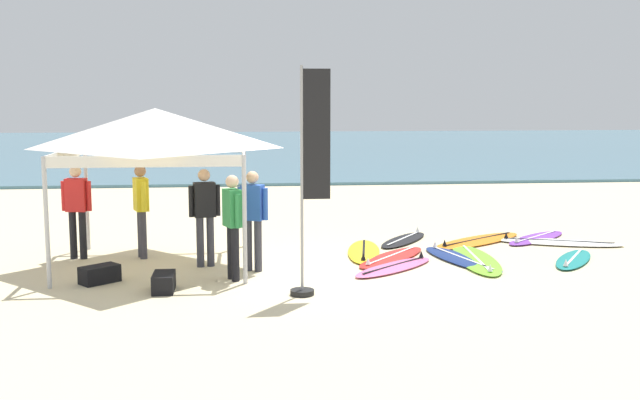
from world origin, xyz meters
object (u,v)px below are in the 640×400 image
at_px(surfboard_white, 558,242).
at_px(gear_bag_near_tent, 100,274).
at_px(person_blue, 253,214).
at_px(person_green, 233,220).
at_px(surfboard_purple, 536,238).
at_px(person_yellow, 141,205).
at_px(canopy_tent, 155,129).
at_px(surfboard_pink, 394,267).
at_px(person_red, 77,205).
at_px(person_black, 205,211).
at_px(surfboard_black, 404,240).
at_px(surfboard_teal, 573,259).
at_px(surfboard_yellow, 364,251).
at_px(surfboard_orange, 477,241).
at_px(surfboard_lime, 476,260).
at_px(surfboard_navy, 461,259).
at_px(gear_bag_by_pole, 164,282).
at_px(banner_flag, 310,191).
at_px(surfboard_red, 392,257).

relative_size(surfboard_white, gear_bag_near_tent, 4.30).
bearing_deg(person_blue, person_green, -118.26).
xyz_separation_m(surfboard_purple, person_green, (-6.21, -2.87, 0.95)).
xyz_separation_m(surfboard_white, surfboard_purple, (-0.26, 0.49, 0.00)).
relative_size(person_green, person_yellow, 1.00).
bearing_deg(canopy_tent, surfboard_purple, 12.14).
bearing_deg(surfboard_pink, person_green, -169.41).
distance_m(person_red, person_black, 2.50).
xyz_separation_m(surfboard_black, person_black, (-3.92, -1.91, 0.95)).
xyz_separation_m(surfboard_teal, person_black, (-6.58, 0.24, 0.95)).
relative_size(surfboard_yellow, person_green, 1.33).
height_order(surfboard_black, surfboard_orange, same).
relative_size(surfboard_lime, gear_bag_near_tent, 4.40).
relative_size(surfboard_lime, surfboard_navy, 1.07).
bearing_deg(person_red, surfboard_white, 2.96).
bearing_deg(canopy_tent, surfboard_lime, -3.11).
bearing_deg(surfboard_white, person_blue, -163.89).
relative_size(surfboard_white, surfboard_navy, 1.05).
distance_m(surfboard_purple, person_red, 9.15).
xyz_separation_m(surfboard_teal, gear_bag_by_pole, (-7.13, -1.41, 0.10)).
relative_size(surfboard_purple, banner_flag, 0.57).
distance_m(surfboard_teal, surfboard_red, 3.27).
bearing_deg(canopy_tent, surfboard_yellow, 9.39).
xyz_separation_m(canopy_tent, surfboard_red, (4.17, 0.05, -2.35)).
relative_size(surfboard_pink, person_blue, 1.09).
height_order(surfboard_lime, gear_bag_by_pole, gear_bag_by_pole).
height_order(surfboard_lime, person_yellow, person_yellow).
xyz_separation_m(surfboard_pink, gear_bag_near_tent, (-4.87, -0.50, 0.10)).
bearing_deg(gear_bag_by_pole, surfboard_white, 21.77).
height_order(surfboard_purple, gear_bag_by_pole, gear_bag_by_pole).
bearing_deg(banner_flag, gear_bag_by_pole, 169.09).
height_order(surfboard_yellow, banner_flag, banner_flag).
bearing_deg(surfboard_purple, surfboard_red, -154.90).
relative_size(surfboard_black, surfboard_orange, 0.75).
distance_m(banner_flag, gear_bag_by_pole, 2.66).
bearing_deg(gear_bag_near_tent, surfboard_navy, 9.16).
bearing_deg(surfboard_lime, canopy_tent, 176.89).
bearing_deg(surfboard_purple, person_black, -164.66).
bearing_deg(person_blue, banner_flag, -63.58).
xyz_separation_m(surfboard_purple, gear_bag_by_pole, (-7.26, -3.49, 0.10)).
bearing_deg(surfboard_black, gear_bag_by_pole, -141.48).
distance_m(surfboard_orange, person_green, 5.68).
bearing_deg(surfboard_teal, surfboard_black, 140.99).
relative_size(banner_flag, gear_bag_near_tent, 5.67).
bearing_deg(surfboard_teal, surfboard_navy, 173.72).
relative_size(canopy_tent, gear_bag_near_tent, 5.24).
bearing_deg(surfboard_navy, gear_bag_by_pole, -162.36).
xyz_separation_m(person_green, banner_flag, (1.15, -1.04, 0.59)).
bearing_deg(surfboard_pink, surfboard_teal, 4.78).
height_order(surfboard_yellow, gear_bag_by_pole, gear_bag_by_pole).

